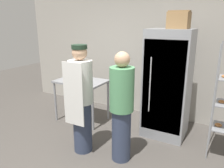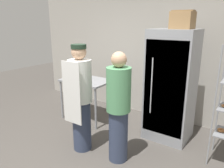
{
  "view_description": "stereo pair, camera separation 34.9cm",
  "coord_description": "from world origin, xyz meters",
  "px_view_note": "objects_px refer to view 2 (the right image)",
  "views": [
    {
      "loc": [
        1.61,
        -2.22,
        2.04
      ],
      "look_at": [
        0.01,
        0.73,
        1.07
      ],
      "focal_mm": 35.0,
      "sensor_mm": 36.0,
      "label": 1
    },
    {
      "loc": [
        1.91,
        -2.04,
        2.04
      ],
      "look_at": [
        0.01,
        0.73,
        1.07
      ],
      "focal_mm": 35.0,
      "sensor_mm": 36.0,
      "label": 2
    }
  ],
  "objects_px": {
    "blender_pitcher": "(85,70)",
    "person_customer": "(118,108)",
    "cardboard_storage_box": "(183,20)",
    "person_baker": "(80,98)",
    "donut_box": "(77,78)",
    "refrigerator": "(171,86)"
  },
  "relations": [
    {
      "from": "blender_pitcher",
      "to": "cardboard_storage_box",
      "type": "xyz_separation_m",
      "value": [
        2.04,
        0.03,
        1.05
      ]
    },
    {
      "from": "cardboard_storage_box",
      "to": "person_customer",
      "type": "relative_size",
      "value": 0.2
    },
    {
      "from": "refrigerator",
      "to": "blender_pitcher",
      "type": "xyz_separation_m",
      "value": [
        -1.93,
        -0.04,
        0.05
      ]
    },
    {
      "from": "refrigerator",
      "to": "person_baker",
      "type": "bearing_deg",
      "value": -130.45
    },
    {
      "from": "donut_box",
      "to": "blender_pitcher",
      "type": "bearing_deg",
      "value": 100.84
    },
    {
      "from": "refrigerator",
      "to": "donut_box",
      "type": "height_order",
      "value": "refrigerator"
    },
    {
      "from": "person_baker",
      "to": "refrigerator",
      "type": "bearing_deg",
      "value": 49.55
    },
    {
      "from": "donut_box",
      "to": "blender_pitcher",
      "type": "distance_m",
      "value": 0.34
    },
    {
      "from": "refrigerator",
      "to": "person_customer",
      "type": "relative_size",
      "value": 1.16
    },
    {
      "from": "blender_pitcher",
      "to": "person_customer",
      "type": "distance_m",
      "value": 1.9
    },
    {
      "from": "donut_box",
      "to": "refrigerator",
      "type": "bearing_deg",
      "value": 10.85
    },
    {
      "from": "donut_box",
      "to": "person_customer",
      "type": "relative_size",
      "value": 0.16
    },
    {
      "from": "blender_pitcher",
      "to": "person_baker",
      "type": "height_order",
      "value": "person_baker"
    },
    {
      "from": "person_baker",
      "to": "person_customer",
      "type": "distance_m",
      "value": 0.66
    },
    {
      "from": "blender_pitcher",
      "to": "cardboard_storage_box",
      "type": "bearing_deg",
      "value": 0.77
    },
    {
      "from": "refrigerator",
      "to": "cardboard_storage_box",
      "type": "relative_size",
      "value": 5.7
    },
    {
      "from": "cardboard_storage_box",
      "to": "person_baker",
      "type": "height_order",
      "value": "cardboard_storage_box"
    },
    {
      "from": "cardboard_storage_box",
      "to": "person_customer",
      "type": "distance_m",
      "value": 1.7
    },
    {
      "from": "donut_box",
      "to": "person_baker",
      "type": "height_order",
      "value": "person_baker"
    },
    {
      "from": "donut_box",
      "to": "person_customer",
      "type": "height_order",
      "value": "person_customer"
    },
    {
      "from": "donut_box",
      "to": "cardboard_storage_box",
      "type": "xyz_separation_m",
      "value": [
        1.98,
        0.35,
        1.14
      ]
    },
    {
      "from": "refrigerator",
      "to": "donut_box",
      "type": "bearing_deg",
      "value": -169.15
    }
  ]
}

